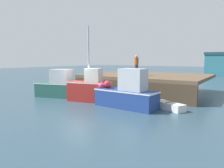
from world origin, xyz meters
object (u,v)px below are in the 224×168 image
fishing_boat_mid (127,93)px  dockworker (136,65)px  fishing_boat_near_right (90,89)px  mooring_buoy_foreground (64,94)px  fishing_boat_near_left (59,86)px  rowboat (169,106)px

fishing_boat_mid → dockworker: (-1.72, 4.60, 1.59)m
fishing_boat_near_right → mooring_buoy_foreground: bearing=-178.2°
mooring_buoy_foreground → fishing_boat_near_left: bearing=167.1°
mooring_buoy_foreground → dockworker: bearing=49.8°
fishing_boat_mid → rowboat: bearing=21.3°
fishing_boat_near_left → mooring_buoy_foreground: 0.97m
rowboat → dockworker: bearing=138.1°
fishing_boat_near_right → mooring_buoy_foreground: 2.56m
fishing_boat_near_left → fishing_boat_mid: bearing=-2.2°
fishing_boat_near_left → dockworker: 6.52m
fishing_boat_near_right → dockworker: size_ratio=3.03×
fishing_boat_mid → rowboat: fishing_boat_mid is taller
fishing_boat_near_left → fishing_boat_near_right: size_ratio=0.70×
fishing_boat_near_right → rowboat: fishing_boat_near_right is taller
fishing_boat_near_left → rowboat: fishing_boat_near_left is taller
fishing_boat_near_left → dockworker: bearing=43.6°
rowboat → mooring_buoy_foreground: size_ratio=3.29×
rowboat → mooring_buoy_foreground: bearing=-173.8°
fishing_boat_near_right → rowboat: (5.44, 0.78, -0.70)m
fishing_boat_near_left → rowboat: (8.67, 0.68, -0.66)m
dockworker → mooring_buoy_foreground: size_ratio=2.79×
fishing_boat_mid → rowboat: (2.38, 0.93, -0.66)m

